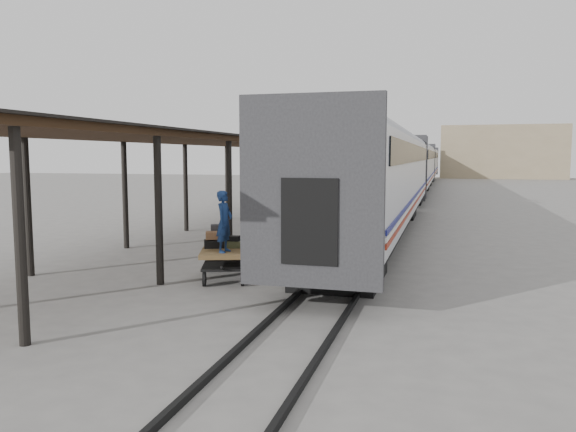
{
  "coord_description": "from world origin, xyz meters",
  "views": [
    {
      "loc": [
        5.88,
        -15.16,
        3.4
      ],
      "look_at": [
        1.59,
        0.08,
        1.7
      ],
      "focal_mm": 35.0,
      "sensor_mm": 36.0,
      "label": 1
    }
  ],
  "objects_px": {
    "luggage_tug": "(303,201)",
    "pedestrian": "(296,207)",
    "porter": "(224,221)",
    "baggage_cart": "(225,255)"
  },
  "relations": [
    {
      "from": "luggage_tug",
      "to": "pedestrian",
      "type": "xyz_separation_m",
      "value": [
        1.27,
        -6.41,
        0.17
      ]
    },
    {
      "from": "porter",
      "to": "pedestrian",
      "type": "height_order",
      "value": "porter"
    },
    {
      "from": "luggage_tug",
      "to": "baggage_cart",
      "type": "bearing_deg",
      "value": -64.13
    },
    {
      "from": "baggage_cart",
      "to": "porter",
      "type": "bearing_deg",
      "value": -87.79
    },
    {
      "from": "baggage_cart",
      "to": "luggage_tug",
      "type": "bearing_deg",
      "value": 79.28
    },
    {
      "from": "baggage_cart",
      "to": "pedestrian",
      "type": "distance_m",
      "value": 13.7
    },
    {
      "from": "baggage_cart",
      "to": "pedestrian",
      "type": "xyz_separation_m",
      "value": [
        -1.58,
        13.61,
        0.1
      ]
    },
    {
      "from": "pedestrian",
      "to": "porter",
      "type": "bearing_deg",
      "value": 92.6
    },
    {
      "from": "baggage_cart",
      "to": "luggage_tug",
      "type": "height_order",
      "value": "luggage_tug"
    },
    {
      "from": "luggage_tug",
      "to": "porter",
      "type": "bearing_deg",
      "value": -63.7
    }
  ]
}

